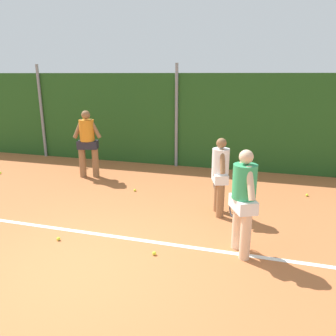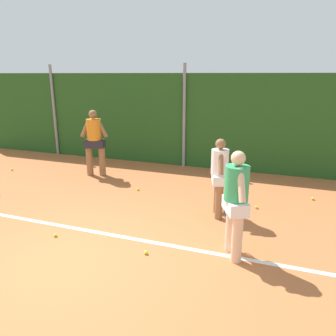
{
  "view_description": "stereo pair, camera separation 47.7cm",
  "coord_description": "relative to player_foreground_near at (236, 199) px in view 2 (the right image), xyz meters",
  "views": [
    {
      "loc": [
        2.56,
        -3.92,
        2.89
      ],
      "look_at": [
        0.69,
        2.67,
        0.92
      ],
      "focal_mm": 35.07,
      "sensor_mm": 36.0,
      "label": 1
    },
    {
      "loc": [
        3.02,
        -3.77,
        2.89
      ],
      "look_at": [
        0.69,
        2.67,
        0.92
      ],
      "focal_mm": 35.07,
      "sensor_mm": 36.0,
      "label": 2
    }
  ],
  "objects": [
    {
      "name": "tennis_ball_9",
      "position": [
        -7.24,
        2.64,
        -0.96
      ],
      "size": [
        0.07,
        0.07,
        0.07
      ],
      "primitive_type": "sphere",
      "color": "#CCDB33",
      "rests_on": "ground_plane"
    },
    {
      "name": "tennis_ball_4",
      "position": [
        0.19,
        2.15,
        -0.96
      ],
      "size": [
        0.07,
        0.07,
        0.07
      ],
      "primitive_type": "sphere",
      "color": "#CCDB33",
      "rests_on": "ground_plane"
    },
    {
      "name": "tennis_ball_3",
      "position": [
        -3.18,
        -0.46,
        -0.96
      ],
      "size": [
        0.07,
        0.07,
        0.07
      ],
      "primitive_type": "sphere",
      "color": "#CCDB33",
      "rests_on": "ground_plane"
    },
    {
      "name": "tennis_ball_2",
      "position": [
        -1.36,
        -0.46,
        -0.96
      ],
      "size": [
        0.07,
        0.07,
        0.07
      ],
      "primitive_type": "sphere",
      "color": "#CCDB33",
      "rests_on": "ground_plane"
    },
    {
      "name": "player_backcourt_far",
      "position": [
        -4.52,
        3.13,
        0.09
      ],
      "size": [
        0.78,
        0.47,
        1.92
      ],
      "rotation": [
        0.0,
        0.0,
        3.42
      ],
      "color": "#8C603D",
      "rests_on": "ground_plane"
    },
    {
      "name": "tennis_ball_6",
      "position": [
        -2.79,
        2.32,
        -0.96
      ],
      "size": [
        0.07,
        0.07,
        0.07
      ],
      "primitive_type": "sphere",
      "color": "#CCDB33",
      "rests_on": "ground_plane"
    },
    {
      "name": "tennis_ball_8",
      "position": [
        -0.6,
        2.19,
        -0.96
      ],
      "size": [
        0.07,
        0.07,
        0.07
      ],
      "primitive_type": "sphere",
      "color": "#CCDB33",
      "rests_on": "ground_plane"
    },
    {
      "name": "hedge_fence_backdrop",
      "position": [
        -2.38,
        5.12,
        0.47
      ],
      "size": [
        17.04,
        0.25,
        2.92
      ],
      "primitive_type": "cube",
      "color": "#23511E",
      "rests_on": "ground_plane"
    },
    {
      "name": "court_baseline_paint",
      "position": [
        -2.38,
        -0.06,
        -0.99
      ],
      "size": [
        12.45,
        0.1,
        0.01
      ],
      "primitive_type": "cube",
      "color": "white",
      "rests_on": "ground_plane"
    },
    {
      "name": "ground_plane",
      "position": [
        -2.38,
        0.71,
        -0.99
      ],
      "size": [
        26.21,
        26.21,
        0.0
      ],
      "primitive_type": "plane",
      "color": "#B76638"
    },
    {
      "name": "player_foreground_near",
      "position": [
        0.0,
        0.0,
        0.0
      ],
      "size": [
        0.5,
        0.72,
        1.77
      ],
      "rotation": [
        0.0,
        0.0,
        2.02
      ],
      "color": "beige",
      "rests_on": "ground_plane"
    },
    {
      "name": "fence_post_left",
      "position": [
        -7.3,
        4.95,
        0.61
      ],
      "size": [
        0.1,
        0.1,
        3.21
      ],
      "primitive_type": "cylinder",
      "color": "gray",
      "rests_on": "ground_plane"
    },
    {
      "name": "fence_post_center",
      "position": [
        -2.38,
        4.95,
        0.61
      ],
      "size": [
        0.1,
        0.1,
        3.21
      ],
      "primitive_type": "cylinder",
      "color": "gray",
      "rests_on": "ground_plane"
    },
    {
      "name": "player_midcourt",
      "position": [
        -0.56,
        1.51,
        -0.07
      ],
      "size": [
        0.41,
        0.73,
        1.65
      ],
      "rotation": [
        0.0,
        0.0,
        1.87
      ],
      "color": "#8C603D",
      "rests_on": "ground_plane"
    },
    {
      "name": "tennis_ball_7",
      "position": [
        1.4,
        3.14,
        -0.96
      ],
      "size": [
        0.07,
        0.07,
        0.07
      ],
      "primitive_type": "sphere",
      "color": "#CCDB33",
      "rests_on": "ground_plane"
    }
  ]
}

